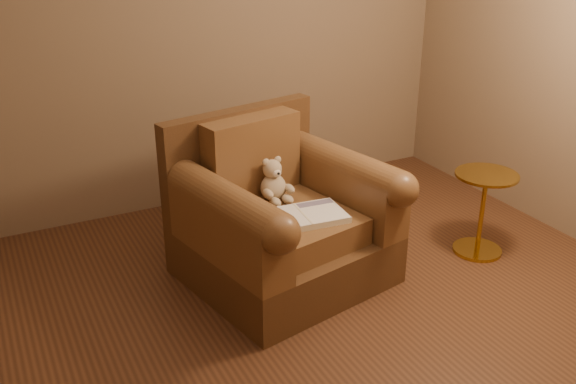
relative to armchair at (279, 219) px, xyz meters
name	(u,v)px	position (x,y,z in m)	size (l,w,h in m)	color
floor	(343,327)	(0.06, -0.68, -0.38)	(4.00, 4.00, 0.00)	#52301C
room	(356,9)	(0.06, -0.68, 1.33)	(4.02, 4.02, 2.71)	#80684E
armchair	(279,219)	(0.00, 0.00, 0.00)	(1.28, 1.24, 0.99)	#50331A
teddy_bear	(274,184)	(0.02, 0.10, 0.19)	(0.20, 0.23, 0.28)	tan
guidebook	(303,216)	(0.04, -0.23, 0.11)	(0.52, 0.34, 0.04)	beige
side_table	(482,211)	(1.32, -0.35, -0.08)	(0.41, 0.41, 0.57)	gold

